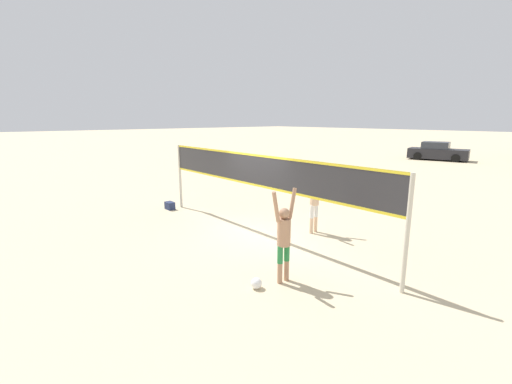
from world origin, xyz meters
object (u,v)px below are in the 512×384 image
player_blocker (315,196)px  gear_bag (170,206)px  volleyball (256,283)px  player_spiker (284,235)px  parked_car_near (437,152)px  volleyball_net (256,175)px

player_blocker → gear_bag: size_ratio=5.40×
player_blocker → volleyball: bearing=22.5°
player_spiker → player_blocker: 3.42m
parked_car_near → gear_bag: bearing=-104.7°
player_spiker → gear_bag: 7.15m
player_spiker → parked_car_near: bearing=15.2°
player_blocker → gear_bag: bearing=-69.5°
player_spiker → volleyball: player_spiker is taller
volleyball_net → player_spiker: volleyball_net is taller
player_spiker → volleyball: 1.14m
player_blocker → gear_bag: player_blocker is taller
volleyball → parked_car_near: parked_car_near is taller
volleyball_net → player_blocker: size_ratio=4.18×
volleyball → parked_car_near: bearing=104.5°
volleyball_net → volleyball: 3.63m
player_blocker → parked_car_near: (-5.21, 22.29, -0.46)m
player_spiker → player_blocker: size_ratio=0.94×
player_spiker → gear_bag: (-7.03, 0.98, -0.91)m
volleyball_net → parked_car_near: (-4.29, 23.81, -1.16)m
volleyball_net → parked_car_near: 24.22m
player_blocker → parked_car_near: 22.89m
player_blocker → player_spiker: bearing=28.9°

